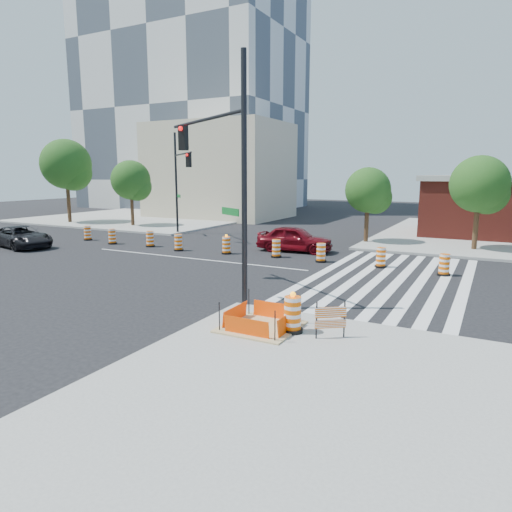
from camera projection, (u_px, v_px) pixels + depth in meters
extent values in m
plane|color=black|center=(192.00, 258.00, 25.77)|extent=(120.00, 120.00, 0.00)
cube|color=gray|center=(154.00, 217.00, 49.68)|extent=(22.00, 22.00, 0.15)
cube|color=silver|center=(323.00, 272.00, 22.18)|extent=(0.45, 13.50, 0.01)
cube|color=silver|center=(341.00, 274.00, 21.77)|extent=(0.45, 13.50, 0.01)
cube|color=silver|center=(360.00, 276.00, 21.36)|extent=(0.45, 13.50, 0.01)
cube|color=silver|center=(379.00, 278.00, 20.94)|extent=(0.45, 13.50, 0.01)
cube|color=silver|center=(399.00, 280.00, 20.53)|extent=(0.45, 13.50, 0.01)
cube|color=silver|center=(420.00, 282.00, 20.12)|extent=(0.45, 13.50, 0.01)
cube|color=silver|center=(442.00, 284.00, 19.70)|extent=(0.45, 13.50, 0.01)
cube|color=silver|center=(465.00, 287.00, 19.29)|extent=(0.45, 13.50, 0.01)
cube|color=silver|center=(192.00, 258.00, 25.77)|extent=(14.00, 0.12, 0.01)
cube|color=tan|center=(261.00, 327.00, 13.77)|extent=(2.20, 2.20, 0.05)
cube|color=#FF4905|center=(246.00, 327.00, 12.94)|extent=(1.44, 0.02, 0.55)
cube|color=#FF4905|center=(274.00, 311.00, 14.51)|extent=(1.44, 0.02, 0.55)
cube|color=#FF4905|center=(235.00, 314.00, 14.14)|extent=(0.02, 1.44, 0.55)
cube|color=#FF4905|center=(288.00, 323.00, 13.31)|extent=(0.02, 1.44, 0.55)
cylinder|color=black|center=(219.00, 317.00, 13.32)|extent=(0.04, 0.04, 0.90)
cylinder|color=black|center=(275.00, 326.00, 12.50)|extent=(0.04, 0.04, 0.90)
cylinder|color=black|center=(249.00, 302.00, 14.89)|extent=(0.04, 0.04, 0.90)
cylinder|color=black|center=(300.00, 309.00, 14.06)|extent=(0.04, 0.04, 0.90)
cube|color=silver|center=(191.00, 42.00, 62.36)|extent=(28.00, 18.00, 45.00)
cube|color=#C3B895|center=(220.00, 171.00, 49.53)|extent=(14.00, 10.00, 10.00)
imported|color=#5C0710|center=(295.00, 239.00, 27.96)|extent=(4.77, 2.27, 1.58)
imported|color=black|center=(21.00, 237.00, 29.54)|extent=(5.32, 3.21, 1.38)
cylinder|color=black|center=(244.00, 182.00, 15.50)|extent=(0.19, 0.19, 8.58)
cylinder|color=black|center=(204.00, 120.00, 17.81)|extent=(5.54, 3.50, 0.13)
cube|color=black|center=(183.00, 138.00, 19.82)|extent=(0.34, 0.30, 1.07)
sphere|color=#FF0C0C|center=(181.00, 128.00, 19.59)|extent=(0.19, 0.19, 0.19)
cube|color=#0C591E|center=(230.00, 212.00, 16.60)|extent=(1.12, 0.72, 0.27)
cylinder|color=black|center=(176.00, 183.00, 35.67)|extent=(0.17, 0.17, 7.69)
cylinder|color=black|center=(183.00, 154.00, 32.63)|extent=(4.36, 3.95, 0.12)
cube|color=black|center=(189.00, 160.00, 30.85)|extent=(0.31, 0.27, 0.96)
sphere|color=#FF0C0C|center=(187.00, 155.00, 30.63)|extent=(0.17, 0.17, 0.17)
cube|color=#0C591E|center=(179.00, 196.00, 34.96)|extent=(0.88, 0.80, 0.24)
cylinder|color=black|center=(292.00, 330.00, 13.38)|extent=(0.62, 0.62, 0.10)
cylinder|color=#EF5D05|center=(293.00, 313.00, 13.29)|extent=(0.50, 0.50, 0.98)
sphere|color=#FF990C|center=(293.00, 294.00, 13.19)|extent=(0.17, 0.17, 0.17)
cube|color=#EF5D05|center=(331.00, 312.00, 12.78)|extent=(0.76, 0.57, 0.30)
cube|color=#EF5D05|center=(330.00, 324.00, 12.85)|extent=(0.76, 0.57, 0.23)
cylinder|color=black|center=(317.00, 320.00, 12.77)|extent=(0.04, 0.04, 1.07)
cylinder|color=black|center=(344.00, 319.00, 12.88)|extent=(0.04, 0.04, 1.07)
cylinder|color=#382314|center=(68.00, 197.00, 43.45)|extent=(0.35, 0.35, 4.98)
sphere|color=#154A16|center=(66.00, 164.00, 42.90)|extent=(4.67, 4.67, 4.67)
sphere|color=#154A16|center=(73.00, 173.00, 43.07)|extent=(3.42, 3.42, 3.42)
sphere|color=#154A16|center=(61.00, 169.00, 42.99)|extent=(3.11, 3.11, 3.11)
cylinder|color=#382314|center=(132.00, 206.00, 40.82)|extent=(0.30, 0.30, 3.70)
sphere|color=#154A16|center=(131.00, 180.00, 40.41)|extent=(3.47, 3.47, 3.47)
sphere|color=#154A16|center=(137.00, 187.00, 40.54)|extent=(2.55, 2.55, 2.55)
sphere|color=#154A16|center=(126.00, 184.00, 40.48)|extent=(2.31, 2.31, 2.31)
cylinder|color=#382314|center=(367.00, 220.00, 30.98)|extent=(0.29, 0.29, 3.24)
sphere|color=#154A16|center=(368.00, 190.00, 30.62)|extent=(3.03, 3.03, 3.03)
sphere|color=#154A16|center=(375.00, 198.00, 30.74)|extent=(2.22, 2.22, 2.22)
sphere|color=#154A16|center=(362.00, 195.00, 30.68)|extent=(2.02, 2.02, 2.02)
cylinder|color=#382314|center=(476.00, 222.00, 27.83)|extent=(0.30, 0.30, 3.65)
sphere|color=#154A16|center=(479.00, 184.00, 27.42)|extent=(3.42, 3.42, 3.42)
sphere|color=#154A16|center=(487.00, 194.00, 27.55)|extent=(2.51, 2.51, 2.51)
sphere|color=#154A16|center=(472.00, 190.00, 27.49)|extent=(2.28, 2.28, 2.28)
cylinder|color=black|center=(88.00, 239.00, 32.84)|extent=(0.60, 0.60, 0.10)
cylinder|color=#EF5D05|center=(88.00, 233.00, 32.75)|extent=(0.48, 0.48, 0.95)
cylinder|color=black|center=(113.00, 243.00, 31.05)|extent=(0.60, 0.60, 0.10)
cylinder|color=#EF5D05|center=(112.00, 236.00, 30.97)|extent=(0.48, 0.48, 0.95)
cylinder|color=black|center=(150.00, 246.00, 29.90)|extent=(0.60, 0.60, 0.10)
cylinder|color=#EF5D05|center=(150.00, 238.00, 29.81)|extent=(0.48, 0.48, 0.95)
cylinder|color=black|center=(179.00, 250.00, 28.35)|extent=(0.60, 0.60, 0.10)
cylinder|color=#EF5D05|center=(178.00, 242.00, 28.26)|extent=(0.48, 0.48, 0.95)
cylinder|color=black|center=(226.00, 253.00, 27.24)|extent=(0.60, 0.60, 0.10)
cylinder|color=#EF5D05|center=(226.00, 245.00, 27.15)|extent=(0.48, 0.48, 0.95)
sphere|color=#FF990C|center=(226.00, 236.00, 27.05)|extent=(0.16, 0.16, 0.16)
cylinder|color=black|center=(276.00, 256.00, 26.12)|extent=(0.60, 0.60, 0.10)
cylinder|color=#EF5D05|center=(276.00, 248.00, 26.03)|extent=(0.48, 0.48, 0.95)
cylinder|color=black|center=(321.00, 261.00, 24.73)|extent=(0.60, 0.60, 0.10)
cylinder|color=#EF5D05|center=(321.00, 252.00, 24.64)|extent=(0.48, 0.48, 0.95)
cylinder|color=black|center=(380.00, 266.00, 23.33)|extent=(0.60, 0.60, 0.10)
cylinder|color=#EF5D05|center=(381.00, 257.00, 23.24)|extent=(0.48, 0.48, 0.95)
cylinder|color=black|center=(443.00, 274.00, 21.45)|extent=(0.60, 0.60, 0.10)
cylinder|color=#EF5D05|center=(444.00, 264.00, 21.37)|extent=(0.48, 0.48, 0.95)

